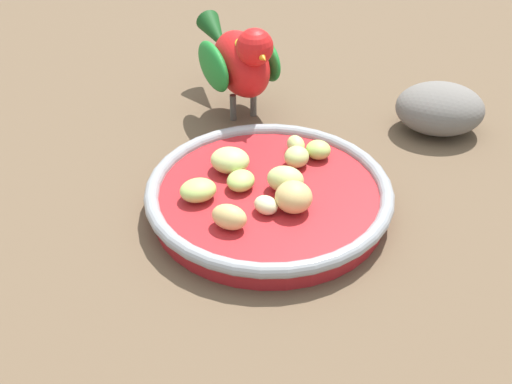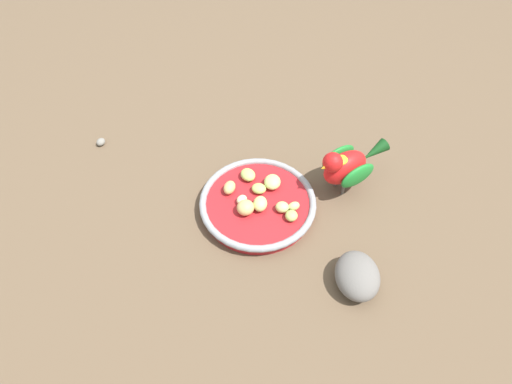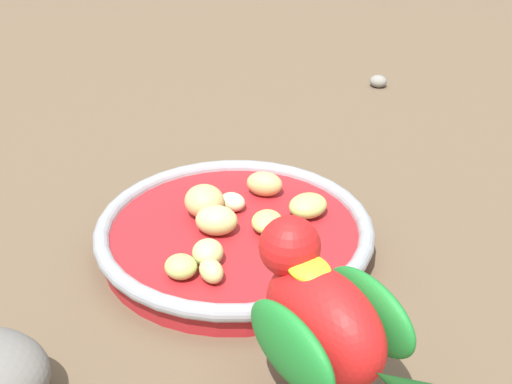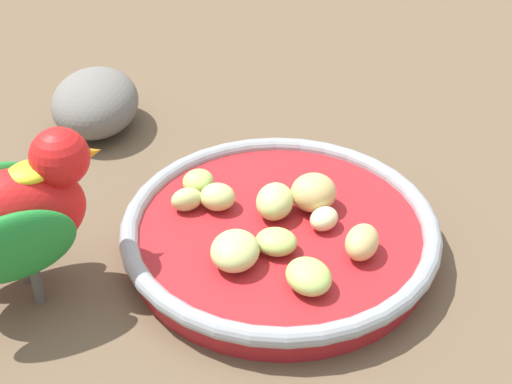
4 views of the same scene
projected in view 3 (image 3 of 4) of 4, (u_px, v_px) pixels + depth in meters
ground_plane at (257, 261)px, 0.66m from camera, size 4.00×4.00×0.00m
feeding_bowl at (234, 236)px, 0.67m from camera, size 0.24×0.24×0.03m
apple_piece_0 at (211, 271)px, 0.60m from camera, size 0.03×0.03×0.02m
apple_piece_1 at (181, 267)px, 0.60m from camera, size 0.03×0.03×0.02m
apple_piece_2 at (267, 222)px, 0.66m from camera, size 0.03×0.03×0.02m
apple_piece_3 at (204, 201)px, 0.68m from camera, size 0.05×0.05×0.03m
apple_piece_4 at (216, 220)px, 0.65m from camera, size 0.04×0.03×0.03m
apple_piece_5 at (208, 252)px, 0.62m from camera, size 0.03×0.03×0.02m
apple_piece_6 at (265, 184)px, 0.71m from camera, size 0.04×0.03×0.02m
apple_piece_7 at (287, 236)px, 0.63m from camera, size 0.04×0.04×0.02m
apple_piece_8 at (232, 202)px, 0.69m from camera, size 0.03×0.03×0.02m
apple_piece_9 at (308, 206)px, 0.68m from camera, size 0.05×0.05×0.02m
parrot at (328, 320)px, 0.48m from camera, size 0.14×0.15×0.13m
pebble_0 at (378, 81)px, 1.00m from camera, size 0.03×0.02×0.02m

